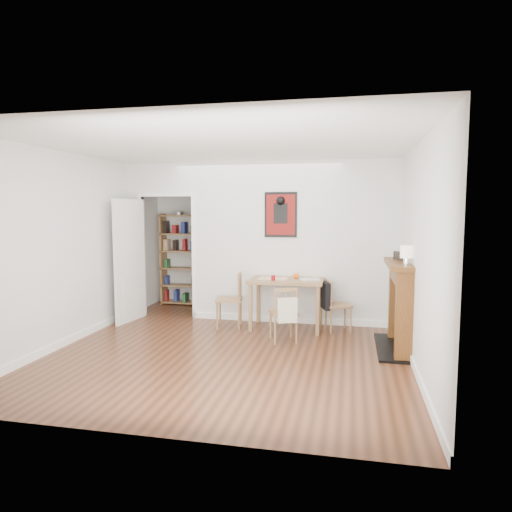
% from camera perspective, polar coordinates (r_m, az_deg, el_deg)
% --- Properties ---
extents(ground, '(5.20, 5.20, 0.00)m').
position_cam_1_polar(ground, '(6.33, -2.52, -10.99)').
color(ground, brown).
rests_on(ground, ground).
extents(room_shell, '(5.20, 5.20, 5.20)m').
position_cam_1_polar(room_shell, '(7.37, 0.78, 1.67)').
color(room_shell, silver).
rests_on(room_shell, ground).
extents(dining_table, '(1.13, 0.72, 0.77)m').
position_cam_1_polar(dining_table, '(7.03, 3.83, -3.66)').
color(dining_table, olive).
rests_on(dining_table, ground).
extents(chair_left, '(0.49, 0.49, 0.86)m').
position_cam_1_polar(chair_left, '(7.14, -3.37, -5.50)').
color(chair_left, olive).
rests_on(chair_left, ground).
extents(chair_right, '(0.53, 0.49, 0.78)m').
position_cam_1_polar(chair_right, '(7.02, 10.11, -6.02)').
color(chair_right, olive).
rests_on(chair_right, ground).
extents(chair_front, '(0.50, 0.53, 0.78)m').
position_cam_1_polar(chair_front, '(6.40, 3.47, -7.17)').
color(chair_front, olive).
rests_on(chair_front, ground).
extents(bookshelf, '(0.74, 0.30, 1.75)m').
position_cam_1_polar(bookshelf, '(8.93, -9.44, -0.47)').
color(bookshelf, olive).
rests_on(bookshelf, ground).
extents(fireplace, '(0.45, 1.25, 1.16)m').
position_cam_1_polar(fireplace, '(6.27, 17.63, -5.62)').
color(fireplace, brown).
rests_on(fireplace, ground).
extents(red_glass, '(0.06, 0.06, 0.08)m').
position_cam_1_polar(red_glass, '(6.88, 2.16, -2.74)').
color(red_glass, maroon).
rests_on(red_glass, dining_table).
extents(orange_fruit, '(0.09, 0.09, 0.09)m').
position_cam_1_polar(orange_fruit, '(7.08, 5.03, -2.47)').
color(orange_fruit, '#FF600D').
rests_on(orange_fruit, dining_table).
extents(placemat, '(0.45, 0.34, 0.00)m').
position_cam_1_polar(placemat, '(7.07, 2.16, -2.82)').
color(placemat, beige).
rests_on(placemat, dining_table).
extents(notebook, '(0.34, 0.28, 0.01)m').
position_cam_1_polar(notebook, '(7.01, 6.70, -2.88)').
color(notebook, silver).
rests_on(notebook, dining_table).
extents(mantel_lamp, '(0.15, 0.15, 0.24)m').
position_cam_1_polar(mantel_lamp, '(5.83, 18.31, 0.36)').
color(mantel_lamp, silver).
rests_on(mantel_lamp, fireplace).
extents(ceramic_jar_a, '(0.10, 0.10, 0.12)m').
position_cam_1_polar(ceramic_jar_a, '(6.30, 17.68, -0.04)').
color(ceramic_jar_a, black).
rests_on(ceramic_jar_a, fireplace).
extents(ceramic_jar_b, '(0.09, 0.09, 0.11)m').
position_cam_1_polar(ceramic_jar_b, '(6.49, 17.15, 0.11)').
color(ceramic_jar_b, black).
rests_on(ceramic_jar_b, fireplace).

